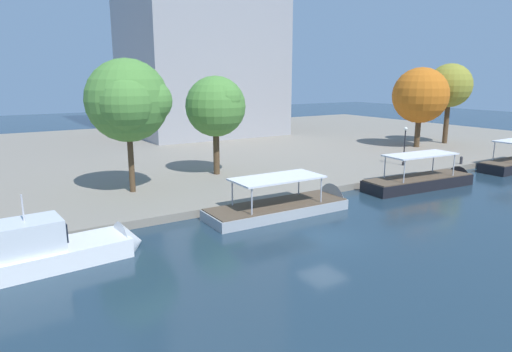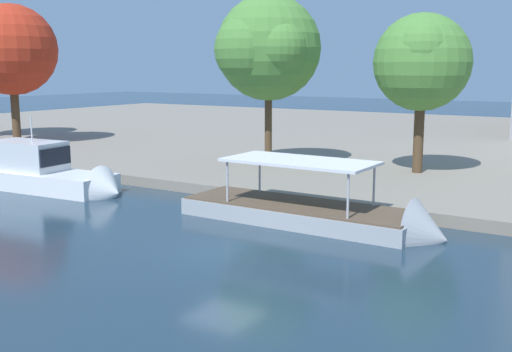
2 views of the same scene
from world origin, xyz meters
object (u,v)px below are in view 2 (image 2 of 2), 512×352
Objects in this scene: motor_yacht_1 at (45,177)px; tree_3 at (10,51)px; tour_boat_2 at (325,219)px; tree_4 at (266,48)px; tree_2 at (422,62)px.

motor_yacht_1 is 0.96× the size of tree_3.
tree_3 reaches higher than motor_yacht_1.
tree_4 is at bearing 133.23° from tour_boat_2.
motor_yacht_1 is 0.90× the size of tour_boat_2.
motor_yacht_1 is 1.01× the size of tree_4.
tree_2 is 0.83× the size of tree_3.
tree_2 reaches higher than motor_yacht_1.
tour_boat_2 is 14.60m from tree_4.
tree_4 reaches higher than tour_boat_2.
motor_yacht_1 is at bearing -175.53° from tour_boat_2.
tree_4 is (23.34, 0.42, -0.19)m from tree_3.
tree_4 is (-8.50, 9.25, 7.44)m from tour_boat_2.
tree_2 is 9.14m from tree_4.
tree_2 is at bearing 16.04° from tree_4.
tree_2 is 32.24m from tree_3.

